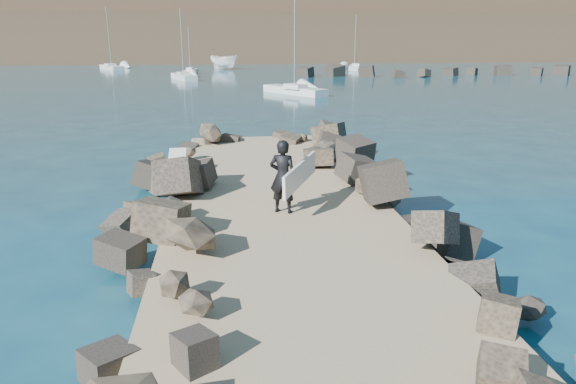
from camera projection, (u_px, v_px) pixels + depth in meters
name	position (u px, v px, depth m)	size (l,w,h in m)	color
ground	(283.00, 235.00, 13.62)	(800.00, 800.00, 0.00)	#0F384C
jetty	(293.00, 255.00, 11.63)	(6.00, 26.00, 0.60)	#8C7759
riprap_left	(165.00, 245.00, 11.71)	(2.60, 22.00, 1.00)	black
riprap_right	(410.00, 233.00, 12.38)	(2.60, 22.00, 1.00)	black
breakwater_secondary	(494.00, 71.00, 69.73)	(52.00, 4.00, 1.20)	black
headland	(258.00, 1.00, 162.18)	(360.00, 140.00, 32.00)	#2D4919
surfboard_resting	(177.00, 167.00, 16.53)	(0.56, 2.26, 0.08)	white
boat_imported	(224.00, 62.00, 83.61)	(2.28, 6.06, 2.34)	white
surfer_with_board	(285.00, 176.00, 13.32)	(1.45, 2.17, 1.94)	black
sailboat_c	(295.00, 90.00, 47.32)	(5.38, 7.08, 8.87)	silver
sailboat_f	(384.00, 60.00, 109.43)	(2.48, 6.30, 7.52)	silver
sailboat_b	(190.00, 72.00, 72.61)	(1.97, 5.41, 6.57)	silver
sailboat_d	(354.00, 67.00, 83.56)	(3.47, 7.33, 8.63)	silver
sailboat_e	(112.00, 67.00, 83.22)	(5.28, 8.17, 9.80)	silver
sailboat_a	(184.00, 77.00, 63.42)	(3.72, 7.17, 8.50)	silver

